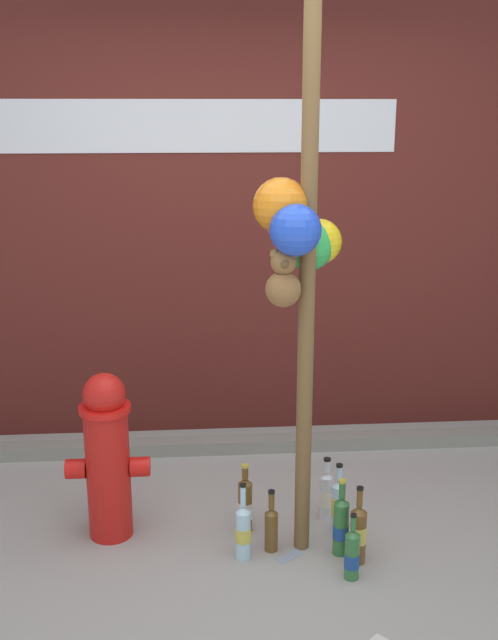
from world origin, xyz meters
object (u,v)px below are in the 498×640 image
Objects in this scene: bottle_4 at (271,527)px; bottle_5 at (341,525)px; bottle_1 at (352,554)px; bottle_3 at (245,505)px; fire_hydrant at (107,455)px; bottle_2 at (243,531)px; bottle_7 at (358,533)px; bottle_6 at (326,494)px; memorial_post at (301,177)px; bottle_0 at (338,506)px.

bottle_4 is 0.82× the size of bottle_5.
bottle_1 is 0.61m from bottle_3.
fire_hydrant is 2.68× the size of bottle_4.
bottle_1 is at bearing -22.62° from bottle_2.
fire_hydrant is at bearing 178.67° from bottle_3.
bottle_7 is (1.13, -0.32, -0.27)m from fire_hydrant.
bottle_2 reaches higher than bottle_6.
bottle_4 is (0.11, -0.18, -0.02)m from bottle_3.
bottle_6 reaches higher than bottle_4.
bottle_2 reaches higher than bottle_1.
memorial_post is 8.83× the size of bottle_3.
bottle_1 is at bearing -54.25° from memorial_post.
fire_hydrant is 2.63× the size of bottle_1.
memorial_post is at bearing -165.49° from bottle_0.
bottle_4 is 0.40m from bottle_7.
bottle_2 is 0.99× the size of bottle_7.
bottle_0 is 0.35m from bottle_1.
memorial_post is 8.22× the size of bottle_7.
bottle_1 is 0.50m from bottle_6.
fire_hydrant is 2.20× the size of bottle_5.
bottle_5 reaches higher than bottle_4.
bottle_1 is 0.84× the size of bottle_5.
bottle_4 is 0.94× the size of bottle_6.
bottle_5 is 0.31m from bottle_6.
bottle_6 is 0.39m from bottle_7.
bottle_0 is 0.35m from bottle_4.
fire_hydrant is 1.13m from bottle_5.
bottle_4 is (-0.33, -0.11, -0.03)m from bottle_0.
bottle_0 is 1.00× the size of bottle_5.
bottle_2 is at bearing -161.49° from bottle_0.
bottle_0 is at bearing -9.61° from bottle_3.
bottle_2 is at bearing 157.38° from bottle_1.
memorial_post is at bearing 125.75° from bottle_1.
fire_hydrant is at bearing -176.35° from bottle_6.
bottle_7 is at bearing -48.56° from bottle_5.
bottle_7 is at bearing -78.66° from bottle_6.
bottle_2 is (-0.46, -0.16, -0.02)m from bottle_0.
fire_hydrant is 2.20× the size of bottle_0.
bottle_4 is (0.13, 0.05, -0.02)m from bottle_2.
bottle_3 is 1.14× the size of bottle_4.
bottle_3 is (-0.22, 0.13, -1.57)m from memorial_post.
bottle_3 is 0.21m from bottle_4.
bottle_0 is 0.23m from bottle_7.
bottle_0 is 1.22× the size of bottle_4.
bottle_1 is 0.50m from bottle_2.
bottle_2 is 0.52m from bottle_7.
bottle_0 is 1.00× the size of bottle_7.
bottle_0 is at bearing 84.07° from bottle_5.
fire_hydrant is 2.19× the size of bottle_7.
memorial_post is at bearing -9.44° from fire_hydrant.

